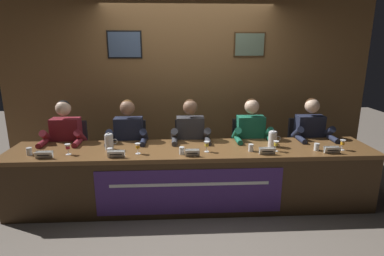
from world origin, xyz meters
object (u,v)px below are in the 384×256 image
Objects in this scene: water_cup_far_left at (29,152)px; juice_glass_center at (207,145)px; panelist_far_right at (311,137)px; juice_glass_far_right at (343,143)px; chair_far_left at (72,156)px; water_pitcher_left_side at (109,142)px; panelist_right at (251,138)px; panelist_center at (191,139)px; chair_right at (247,153)px; juice_glass_right at (276,144)px; water_pitcher_right_side at (273,139)px; nameplate_right at (267,151)px; water_cup_far_right at (317,147)px; nameplate_far_right at (332,150)px; juice_glass_far_left at (68,147)px; nameplate_left at (116,154)px; juice_glass_left at (138,147)px; nameplate_far_left at (44,155)px; chair_far_right at (303,152)px; chair_left at (131,155)px; nameplate_center at (192,153)px; water_cup_center at (182,151)px; panelist_far_left at (65,141)px; water_cup_right at (251,148)px; conference_table at (192,169)px; panelist_left at (128,140)px; water_cup_left at (110,152)px.

water_cup_far_left is 2.00m from juice_glass_center.
juice_glass_center is 0.10× the size of panelist_far_right.
juice_glass_far_right is (0.14, -0.53, 0.08)m from panelist_far_right.
water_pitcher_left_side is at bearing -41.26° from chair_far_left.
panelist_right is (2.65, 0.51, -0.04)m from water_cup_far_left.
panelist_center is at bearing 180.00° from panelist_far_right.
chair_right is 7.40× the size of juice_glass_right.
water_pitcher_left_side and water_pitcher_right_side have the same top height.
panelist_right reaches higher than nameplate_right.
water_cup_far_right is at bearing -39.14° from panelist_right.
juice_glass_far_left is at bearing 177.85° from nameplate_far_right.
nameplate_left is 0.31m from water_pitcher_left_side.
juice_glass_left is at bearing 177.46° from nameplate_far_right.
chair_far_left is at bearing 89.15° from nameplate_far_left.
chair_far_left is 4.98× the size of nameplate_far_right.
nameplate_far_right is 0.17m from water_cup_far_right.
juice_glass_far_left is at bearing -159.79° from panelist_center.
chair_right is 0.74× the size of panelist_right.
chair_far_right reaches higher than juice_glass_left.
water_cup_far_right is at bearing -3.80° from water_pitcher_left_side.
chair_right is 0.88m from panelist_far_right.
panelist_center is (0.81, -0.20, 0.28)m from chair_left.
juice_glass_far_right is at bearing -15.80° from chair_left.
nameplate_center is 1.01m from water_pitcher_left_side.
panelist_far_left is at bearing 159.01° from water_cup_center.
panelist_far_left is 1.36× the size of chair_left.
water_cup_center is at bearing -175.72° from water_cup_right.
juice_glass_far_left reaches higher than nameplate_center.
chair_left is (-0.81, 0.68, -0.06)m from conference_table.
juice_glass_far_left is at bearing -129.72° from chair_left.
juice_glass_center is 1.66m from chair_far_right.
panelist_far_left reaches higher than chair_right.
water_cup_far_right is 0.40× the size of water_pitcher_left_side.
water_cup_far_left is at bearing 179.89° from water_cup_right.
nameplate_left is 1.51× the size of juice_glass_left.
panelist_left is 0.57m from juice_glass_left.
panelist_far_left reaches higher than conference_table.
conference_table is 0.70m from juice_glass_left.
conference_table is at bearing 170.05° from nameplate_right.
nameplate_far_left is at bearing -178.15° from water_cup_far_right.
chair_left is at bearing 131.44° from water_cup_center.
juice_glass_center is (1.09, 0.07, 0.05)m from water_cup_left.
nameplate_far_left is 1.53× the size of juice_glass_center.
panelist_right is (2.43, 0.00, 0.00)m from panelist_far_left.
water_pitcher_right_side is (1.79, -0.55, 0.37)m from chair_left.
chair_left is 1.68m from water_cup_right.
water_cup_far_right is at bearing -13.05° from panelist_left.
panelist_right is (0.94, 0.57, -0.04)m from water_cup_center.
juice_glass_far_right is (2.61, 0.12, 0.05)m from nameplate_left.
chair_right is at bearing 142.60° from juice_glass_far_right.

